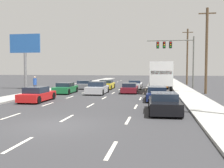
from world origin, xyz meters
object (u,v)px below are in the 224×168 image
car_gray (85,85)px  car_maroon (130,88)px  car_red (37,95)px  car_green (65,88)px  utility_pole_mid (206,50)px  car_silver (97,88)px  car_navy (157,94)px  pedestrian_near_corner (35,84)px  car_yellow (107,85)px  traffic_signal_mast (172,49)px  roadside_billboard (25,50)px  car_white (135,85)px  car_black (164,103)px  box_truck (160,75)px  utility_pole_far (187,56)px

car_gray → car_maroon: bearing=-37.0°
car_gray → car_red: car_red is taller
car_green → utility_pole_mid: size_ratio=0.44×
car_silver → utility_pole_mid: bearing=9.8°
car_navy → pedestrian_near_corner: (-13.21, 3.50, 0.47)m
car_yellow → traffic_signal_mast: traffic_signal_mast is taller
car_red → car_navy: size_ratio=0.90×
car_maroon → roadside_billboard: 15.33m
utility_pole_mid → roadside_billboard: bearing=174.1°
car_white → car_black: size_ratio=0.88×
car_maroon → traffic_signal_mast: traffic_signal_mast is taller
car_maroon → car_navy: car_navy is taller
car_silver → car_white: size_ratio=1.11×
car_yellow → car_navy: size_ratio=0.91×
roadside_billboard → car_silver: bearing=-21.7°
car_gray → car_black: car_black is taller
car_black → car_green: bearing=134.3°
car_maroon → traffic_signal_mast: (5.21, 9.21, 5.10)m
pedestrian_near_corner → box_truck: bearing=20.4°
car_navy → traffic_signal_mast: traffic_signal_mast is taller
car_yellow → roadside_billboard: roadside_billboard is taller
car_white → roadside_billboard: size_ratio=0.55×
car_yellow → traffic_signal_mast: size_ratio=0.57×
roadside_billboard → car_gray: bearing=18.3°
traffic_signal_mast → utility_pole_far: (2.99, 7.80, -0.67)m
car_green → pedestrian_near_corner: pedestrian_near_corner is taller
car_green → car_navy: 11.12m
traffic_signal_mast → car_black: bearing=-94.4°
utility_pole_mid → utility_pole_far: bearing=90.5°
box_truck → car_gray: bearing=163.3°
car_red → utility_pole_mid: 18.32m
box_truck → traffic_signal_mast: bearing=75.7°
car_gray → pedestrian_near_corner: 8.76m
car_white → utility_pole_mid: (8.25, -5.85, 4.25)m
car_navy → car_black: size_ratio=1.01×
box_truck → pedestrian_near_corner: (-13.52, -5.03, -1.02)m
box_truck → utility_pole_far: utility_pole_far is taller
car_gray → traffic_signal_mast: (12.00, 4.09, 5.11)m
car_gray → car_silver: bearing=-63.5°
box_truck → car_red: bearing=-132.5°
roadside_billboard → car_white: bearing=13.7°
car_yellow → car_white: 3.95m
car_green → car_red: 7.24m
car_green → car_navy: bearing=-24.6°
car_gray → car_navy: size_ratio=0.94×
car_red → car_navy: 10.24m
car_red → car_navy: (9.91, 2.61, -0.01)m
car_red → pedestrian_near_corner: pedestrian_near_corner is taller
car_yellow → pedestrian_near_corner: size_ratio=2.37×
car_gray → car_red: (-0.04, -14.19, 0.04)m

